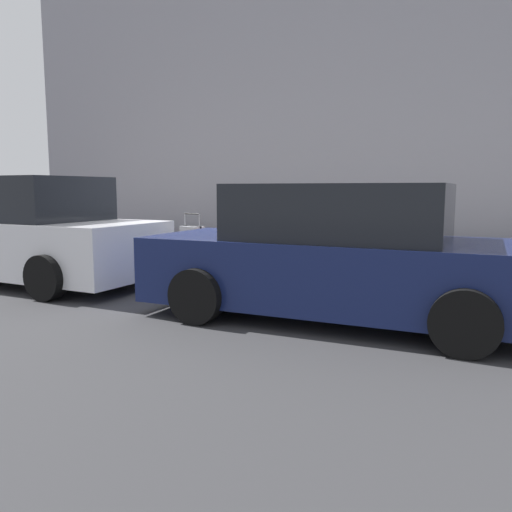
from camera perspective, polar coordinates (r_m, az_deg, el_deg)
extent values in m
plane|color=#333335|center=(8.76, -5.55, -2.57)|extent=(40.00, 40.00, 0.00)
cube|color=#ADA89E|center=(10.92, 1.54, -0.18)|extent=(18.00, 5.00, 0.14)
cube|color=gray|center=(17.02, 11.26, 18.46)|extent=(24.00, 3.00, 9.61)
cube|color=maroon|center=(8.05, 15.47, -0.49)|extent=(0.37, 0.27, 0.61)
cube|color=black|center=(8.05, 15.47, -0.49)|extent=(0.37, 0.06, 0.62)
cylinder|color=gray|center=(7.98, 16.61, 1.76)|extent=(0.02, 0.02, 0.04)
cylinder|color=gray|center=(8.05, 14.50, 1.88)|extent=(0.02, 0.02, 0.04)
cylinder|color=black|center=(8.01, 15.55, 1.96)|extent=(0.30, 0.04, 0.02)
cylinder|color=black|center=(8.06, 16.48, -2.57)|extent=(0.04, 0.02, 0.04)
cylinder|color=black|center=(8.13, 14.33, -2.40)|extent=(0.04, 0.02, 0.04)
cube|color=#9EA0A8|center=(8.17, 12.63, -0.67)|extent=(0.38, 0.26, 0.51)
cube|color=black|center=(8.17, 12.63, -0.67)|extent=(0.38, 0.07, 0.52)
cylinder|color=gray|center=(8.11, 13.75, 1.18)|extent=(0.02, 0.02, 0.04)
cylinder|color=gray|center=(8.16, 11.62, 1.28)|extent=(0.02, 0.02, 0.04)
cylinder|color=black|center=(8.13, 12.69, 1.37)|extent=(0.31, 0.05, 0.02)
cylinder|color=black|center=(8.18, 13.68, -2.33)|extent=(0.05, 0.02, 0.04)
cylinder|color=black|center=(8.23, 11.50, -2.20)|extent=(0.05, 0.02, 0.04)
cube|color=red|center=(8.24, 9.47, 0.19)|extent=(0.46, 0.24, 0.71)
cube|color=black|center=(8.24, 9.47, 0.19)|extent=(0.46, 0.05, 0.72)
cylinder|color=gray|center=(8.13, 10.86, 3.42)|extent=(0.02, 0.02, 0.24)
cylinder|color=gray|center=(8.26, 8.25, 3.54)|extent=(0.02, 0.02, 0.24)
cylinder|color=black|center=(8.19, 9.56, 4.33)|extent=(0.39, 0.04, 0.02)
cylinder|color=black|center=(8.23, 10.75, -2.19)|extent=(0.04, 0.02, 0.04)
cylinder|color=black|center=(8.36, 8.12, -1.98)|extent=(0.04, 0.02, 0.04)
cube|color=#59601E|center=(8.45, 6.22, 0.43)|extent=(0.50, 0.27, 0.71)
cube|color=black|center=(8.45, 6.22, 0.43)|extent=(0.49, 0.08, 0.72)
cylinder|color=gray|center=(8.32, 7.56, 2.88)|extent=(0.02, 0.02, 0.04)
cylinder|color=gray|center=(8.51, 4.99, 3.02)|extent=(0.02, 0.02, 0.04)
cylinder|color=black|center=(8.41, 6.26, 3.09)|extent=(0.42, 0.06, 0.02)
cylinder|color=black|center=(8.41, 7.51, -1.91)|extent=(0.05, 0.02, 0.04)
cylinder|color=black|center=(8.59, 4.90, -1.67)|extent=(0.05, 0.02, 0.04)
cube|color=#0F606B|center=(8.66, 3.47, 0.82)|extent=(0.34, 0.23, 0.76)
cube|color=black|center=(8.66, 3.47, 0.82)|extent=(0.35, 0.04, 0.78)
cylinder|color=gray|center=(8.56, 4.36, 4.02)|extent=(0.02, 0.02, 0.21)
cylinder|color=gray|center=(8.67, 2.64, 4.08)|extent=(0.02, 0.02, 0.21)
cylinder|color=black|center=(8.61, 3.50, 4.76)|extent=(0.28, 0.02, 0.02)
cylinder|color=black|center=(8.65, 4.34, -1.60)|extent=(0.04, 0.02, 0.04)
cylinder|color=black|center=(8.77, 2.58, -1.47)|extent=(0.04, 0.02, 0.04)
cube|color=navy|center=(8.80, 0.71, 0.25)|extent=(0.43, 0.21, 0.56)
cube|color=black|center=(8.80, 0.71, 0.25)|extent=(0.43, 0.05, 0.57)
cylinder|color=gray|center=(8.69, 1.80, 2.13)|extent=(0.02, 0.02, 0.04)
cylinder|color=gray|center=(8.84, -0.36, 2.23)|extent=(0.02, 0.02, 0.04)
cylinder|color=black|center=(8.76, 0.71, 2.31)|extent=(0.36, 0.03, 0.02)
cylinder|color=black|center=(8.75, 1.82, -1.48)|extent=(0.04, 0.02, 0.04)
cylinder|color=black|center=(8.91, -0.38, -1.32)|extent=(0.04, 0.02, 0.04)
cube|color=black|center=(8.98, -2.08, 0.40)|extent=(0.42, 0.24, 0.56)
cube|color=black|center=(8.98, -2.08, 0.40)|extent=(0.42, 0.05, 0.57)
cylinder|color=gray|center=(8.86, -1.08, 2.73)|extent=(0.02, 0.02, 0.19)
cylinder|color=gray|center=(9.03, -3.09, 2.81)|extent=(0.02, 0.02, 0.19)
cylinder|color=black|center=(8.93, -2.10, 3.37)|extent=(0.36, 0.03, 0.02)
cylinder|color=black|center=(8.93, -1.04, -1.30)|extent=(0.04, 0.02, 0.04)
cylinder|color=black|center=(9.10, -3.09, -1.14)|extent=(0.04, 0.02, 0.04)
cube|color=maroon|center=(9.22, -4.84, 0.42)|extent=(0.51, 0.30, 0.51)
cube|color=black|center=(9.22, -4.84, 0.42)|extent=(0.50, 0.09, 0.52)
cylinder|color=gray|center=(9.10, -3.66, 2.07)|extent=(0.02, 0.02, 0.04)
cylinder|color=gray|center=(9.29, -6.04, 2.15)|extent=(0.02, 0.02, 0.04)
cylinder|color=black|center=(9.19, -4.86, 2.24)|extent=(0.43, 0.06, 0.02)
cylinder|color=black|center=(9.16, -3.61, -1.09)|extent=(0.05, 0.02, 0.04)
cylinder|color=black|center=(9.36, -6.02, -0.94)|extent=(0.05, 0.02, 0.04)
cube|color=#9EA0A8|center=(9.55, -7.12, 1.21)|extent=(0.43, 0.29, 0.70)
cube|color=black|center=(9.55, -7.12, 1.21)|extent=(0.41, 0.08, 0.72)
cylinder|color=gray|center=(9.40, -6.35, 3.98)|extent=(0.02, 0.02, 0.23)
cylinder|color=gray|center=(9.62, -7.95, 4.03)|extent=(0.02, 0.02, 0.23)
cylinder|color=black|center=(9.51, -7.17, 4.70)|extent=(0.34, 0.06, 0.02)
cylinder|color=black|center=(9.48, -6.26, -0.83)|extent=(0.05, 0.02, 0.04)
cylinder|color=black|center=(9.70, -7.89, -0.66)|extent=(0.05, 0.02, 0.04)
cylinder|color=red|center=(9.90, -10.02, 1.10)|extent=(0.20, 0.20, 0.61)
sphere|color=red|center=(9.87, -10.06, 3.15)|extent=(0.21, 0.21, 0.21)
cylinder|color=red|center=(9.99, -10.71, 1.32)|extent=(0.09, 0.10, 0.09)
cylinder|color=red|center=(9.81, -9.32, 1.24)|extent=(0.09, 0.10, 0.09)
cylinder|color=brown|center=(10.07, -12.67, 1.55)|extent=(0.17, 0.17, 0.75)
cube|color=#141E4C|center=(6.07, 9.32, -1.74)|extent=(4.64, 1.98, 0.77)
cube|color=black|center=(6.00, 9.46, 4.91)|extent=(2.45, 1.74, 0.63)
cylinder|color=black|center=(5.85, -6.66, -4.47)|extent=(0.65, 0.25, 0.64)
cylinder|color=black|center=(7.41, 0.51, -1.88)|extent=(0.65, 0.25, 0.64)
cylinder|color=black|center=(5.04, 22.31, -6.93)|extent=(0.65, 0.25, 0.64)
cylinder|color=black|center=(6.79, 22.92, -3.34)|extent=(0.65, 0.25, 0.64)
cube|color=silver|center=(9.19, -24.11, 1.05)|extent=(4.59, 1.87, 0.85)
cube|color=black|center=(9.14, -24.37, 5.86)|extent=(2.40, 1.69, 0.69)
cylinder|color=black|center=(10.88, -25.13, 0.41)|extent=(0.64, 0.23, 0.64)
cylinder|color=black|center=(7.57, -22.42, -2.25)|extent=(0.64, 0.23, 0.64)
cylinder|color=black|center=(8.86, -13.60, -0.55)|extent=(0.64, 0.23, 0.64)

